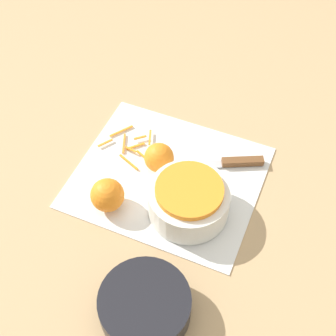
% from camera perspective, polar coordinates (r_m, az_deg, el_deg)
% --- Properties ---
extents(ground_plane, '(4.00, 4.00, 0.00)m').
position_cam_1_polar(ground_plane, '(1.12, 0.00, -1.13)').
color(ground_plane, tan).
extents(cutting_board, '(0.43, 0.37, 0.01)m').
position_cam_1_polar(cutting_board, '(1.12, 0.00, -1.04)').
color(cutting_board, silver).
rests_on(cutting_board, ground_plane).
extents(bowl_speckled, '(0.18, 0.18, 0.09)m').
position_cam_1_polar(bowl_speckled, '(1.03, 2.55, -3.88)').
color(bowl_speckled, silver).
rests_on(bowl_speckled, cutting_board).
extents(bowl_dark, '(0.18, 0.18, 0.06)m').
position_cam_1_polar(bowl_dark, '(0.93, -2.83, -16.44)').
color(bowl_dark, black).
rests_on(bowl_dark, ground_plane).
extents(knife, '(0.24, 0.13, 0.02)m').
position_cam_1_polar(knife, '(1.14, 7.59, 0.68)').
color(knife, brown).
rests_on(knife, cutting_board).
extents(orange_left, '(0.08, 0.08, 0.08)m').
position_cam_1_polar(orange_left, '(1.05, -7.40, -3.29)').
color(orange_left, orange).
rests_on(orange_left, cutting_board).
extents(orange_right, '(0.07, 0.07, 0.07)m').
position_cam_1_polar(orange_right, '(1.10, -1.10, 1.27)').
color(orange_right, orange).
rests_on(orange_right, cutting_board).
extents(peel_pile, '(0.13, 0.13, 0.01)m').
position_cam_1_polar(peel_pile, '(1.18, -4.69, 2.88)').
color(peel_pile, orange).
rests_on(peel_pile, cutting_board).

